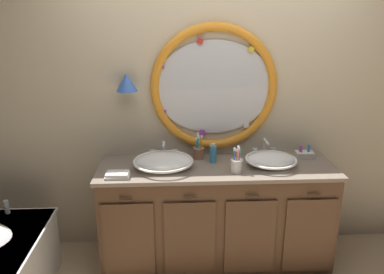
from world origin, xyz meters
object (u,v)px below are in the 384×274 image
toothbrush_holder_right (237,165)px  toiletry_basket (304,154)px  sink_basin_left (163,161)px  soap_dispenser (213,154)px  toothbrush_holder_left (199,152)px  sink_basin_right (271,160)px  folded_hand_towel (117,175)px

toothbrush_holder_right → toiletry_basket: (0.63, 0.29, -0.03)m
sink_basin_left → soap_dispenser: bearing=14.7°
toothbrush_holder_left → toothbrush_holder_right: bearing=-49.5°
sink_basin_left → toothbrush_holder_left: toothbrush_holder_left is taller
sink_basin_right → toothbrush_holder_right: (-0.29, -0.11, 0.01)m
sink_basin_right → toiletry_basket: bearing=28.4°
sink_basin_right → toothbrush_holder_left: bearing=160.6°
toothbrush_holder_right → soap_dispenser: (-0.16, 0.22, 0.01)m
soap_dispenser → folded_hand_towel: 0.78m
toiletry_basket → toothbrush_holder_right: bearing=-154.8°
toothbrush_holder_right → toiletry_basket: 0.69m
sink_basin_right → soap_dispenser: 0.46m
toothbrush_holder_right → toothbrush_holder_left: bearing=130.5°
soap_dispenser → toiletry_basket: (0.78, 0.07, -0.05)m
toothbrush_holder_left → sink_basin_right: bearing=-19.4°
sink_basin_right → soap_dispenser: soap_dispenser is taller
sink_basin_left → toothbrush_holder_left: bearing=34.1°
toothbrush_holder_left → folded_hand_towel: bearing=-150.4°
sink_basin_right → toothbrush_holder_right: 0.32m
sink_basin_right → soap_dispenser: bearing=166.9°
toothbrush_holder_right → folded_hand_towel: bearing=-177.2°
soap_dispenser → folded_hand_towel: size_ratio=0.95×
sink_basin_right → toothbrush_holder_right: toothbrush_holder_right is taller
toothbrush_holder_left → soap_dispenser: (0.11, -0.09, 0.02)m
sink_basin_right → toothbrush_holder_right: size_ratio=1.85×
toiletry_basket → soap_dispenser: bearing=-174.6°
sink_basin_left → toothbrush_holder_left: 0.35m
sink_basin_left → soap_dispenser: size_ratio=2.80×
sink_basin_left → folded_hand_towel: (-0.34, -0.16, -0.04)m
toothbrush_holder_left → folded_hand_towel: toothbrush_holder_left is taller
sink_basin_left → folded_hand_towel: sink_basin_left is taller
sink_basin_left → folded_hand_towel: bearing=-154.7°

